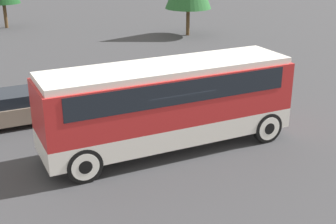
% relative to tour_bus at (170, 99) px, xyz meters
% --- Properties ---
extents(ground_plane, '(120.00, 120.00, 0.00)m').
position_rel_tour_bus_xyz_m(ground_plane, '(-0.10, -0.00, -1.95)').
color(ground_plane, '#38383A').
extents(tour_bus, '(9.26, 2.51, 3.23)m').
position_rel_tour_bus_xyz_m(tour_bus, '(0.00, 0.00, 0.00)').
color(tour_bus, silver).
rests_on(tour_bus, ground_plane).
extents(parked_car_near, '(4.58, 1.95, 1.28)m').
position_rel_tour_bus_xyz_m(parked_car_near, '(2.61, 6.82, -1.31)').
color(parked_car_near, black).
rests_on(parked_car_near, ground_plane).
extents(parked_car_mid, '(4.40, 1.96, 1.40)m').
position_rel_tour_bus_xyz_m(parked_car_mid, '(-4.88, 5.02, -1.25)').
color(parked_car_mid, '#7A6B5B').
rests_on(parked_car_mid, ground_plane).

